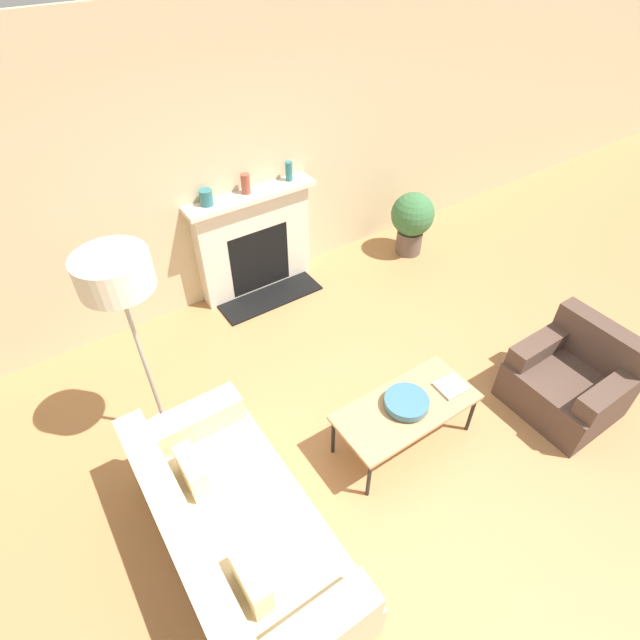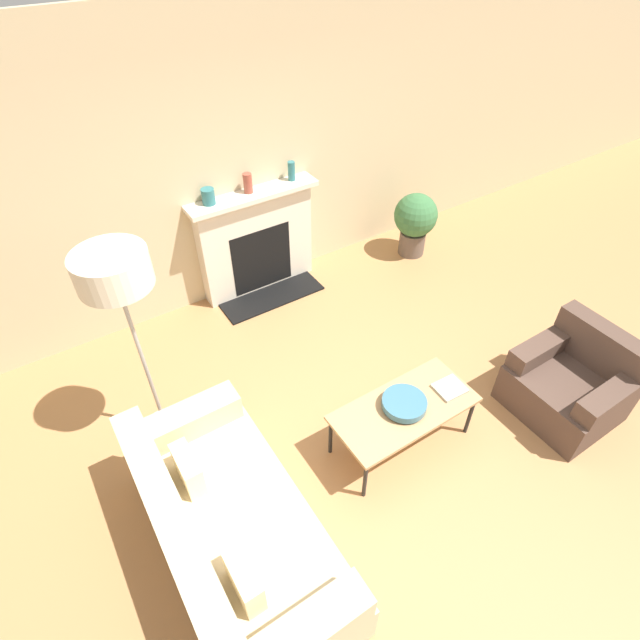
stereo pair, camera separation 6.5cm
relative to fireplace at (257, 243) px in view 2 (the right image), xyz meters
The scene contains 13 objects.
ground_plane 2.76m from the fireplace, 95.23° to the right, with size 18.00×18.00×0.00m, color #A87547.
wall_back 0.92m from the fireplace, 149.65° to the left, with size 18.00×0.06×2.90m.
fireplace is the anchor object (origin of this frame).
couch 3.07m from the fireplace, 121.27° to the right, with size 0.92×1.90×0.77m.
armchair_near 3.36m from the fireplace, 64.54° to the right, with size 0.80×0.84×0.79m.
coffee_table 2.54m from the fireplace, 90.70° to the right, with size 1.16×0.54×0.46m.
bowl 2.53m from the fireplace, 90.92° to the right, with size 0.35×0.35×0.08m.
book 2.62m from the fireplace, 81.38° to the right, with size 0.24×0.22×0.02m.
floor_lamp 2.31m from the fireplace, 140.98° to the right, with size 0.49×0.49×1.79m.
mantel_vase_left 0.82m from the fireplace, behind, with size 0.13×0.13×0.15m.
mantel_vase_center_left 0.70m from the fireplace, 154.15° to the left, with size 0.09×0.09×0.20m.
mantel_vase_center_right 0.85m from the fireplace, ahead, with size 0.07×0.07×0.20m.
potted_plant 1.95m from the fireplace, 12.75° to the right, with size 0.52×0.52×0.79m.
Camera 2 is at (-1.67, -1.54, 3.56)m, focal length 28.00 mm.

